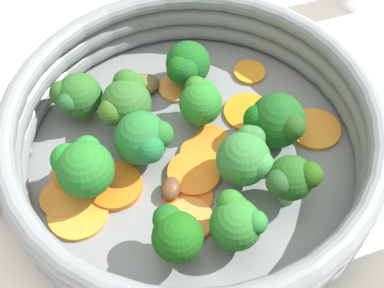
% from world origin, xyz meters
% --- Properties ---
extents(ground_plane, '(4.00, 4.00, 0.00)m').
position_xyz_m(ground_plane, '(0.00, 0.00, 0.00)').
color(ground_plane, white).
extents(skillet, '(0.29, 0.29, 0.01)m').
position_xyz_m(skillet, '(0.00, 0.00, 0.01)').
color(skillet, gray).
rests_on(skillet, ground_plane).
extents(skillet_rim_wall, '(0.31, 0.31, 0.06)m').
position_xyz_m(skillet_rim_wall, '(0.00, 0.00, 0.04)').
color(skillet_rim_wall, gray).
rests_on(skillet_rim_wall, skillet).
extents(skillet_rivet_left, '(0.01, 0.01, 0.01)m').
position_xyz_m(skillet_rivet_left, '(0.14, 0.03, 0.02)').
color(skillet_rivet_left, gray).
rests_on(skillet_rivet_left, skillet).
extents(skillet_rivet_right, '(0.01, 0.01, 0.01)m').
position_xyz_m(skillet_rivet_right, '(0.11, 0.09, 0.02)').
color(skillet_rivet_right, gray).
rests_on(skillet_rivet_right, skillet).
extents(carrot_slice_0, '(0.05, 0.05, 0.01)m').
position_xyz_m(carrot_slice_0, '(-0.01, 0.00, 0.01)').
color(carrot_slice_0, orange).
rests_on(carrot_slice_0, skillet).
extents(carrot_slice_1, '(0.04, 0.04, 0.00)m').
position_xyz_m(carrot_slice_1, '(-0.01, -0.02, 0.01)').
color(carrot_slice_1, orange).
rests_on(carrot_slice_1, skillet).
extents(carrot_slice_2, '(0.04, 0.04, 0.00)m').
position_xyz_m(carrot_slice_2, '(-0.01, 0.04, 0.01)').
color(carrot_slice_2, orange).
rests_on(carrot_slice_2, skillet).
extents(carrot_slice_3, '(0.04, 0.04, 0.00)m').
position_xyz_m(carrot_slice_3, '(0.09, 0.07, 0.01)').
color(carrot_slice_3, orange).
rests_on(carrot_slice_3, skillet).
extents(carrot_slice_4, '(0.06, 0.06, 0.00)m').
position_xyz_m(carrot_slice_4, '(-0.10, -0.05, 0.01)').
color(carrot_slice_4, orange).
rests_on(carrot_slice_4, skillet).
extents(carrot_slice_5, '(0.06, 0.06, 0.01)m').
position_xyz_m(carrot_slice_5, '(0.05, 0.05, 0.01)').
color(carrot_slice_5, orange).
rests_on(carrot_slice_5, skillet).
extents(carrot_slice_6, '(0.06, 0.06, 0.00)m').
position_xyz_m(carrot_slice_6, '(-0.04, -0.05, 0.01)').
color(carrot_slice_6, orange).
rests_on(carrot_slice_6, skillet).
extents(carrot_slice_7, '(0.05, 0.05, 0.01)m').
position_xyz_m(carrot_slice_7, '(-0.01, 0.06, 0.01)').
color(carrot_slice_7, orange).
rests_on(carrot_slice_7, skillet).
extents(carrot_slice_8, '(0.04, 0.04, 0.00)m').
position_xyz_m(carrot_slice_8, '(-0.03, -0.10, 0.01)').
color(carrot_slice_8, orange).
rests_on(carrot_slice_8, skillet).
extents(carrot_slice_9, '(0.07, 0.07, 0.00)m').
position_xyz_m(carrot_slice_9, '(0.08, 0.07, 0.01)').
color(carrot_slice_9, orange).
rests_on(carrot_slice_9, skillet).
extents(carrot_slice_10, '(0.04, 0.04, 0.00)m').
position_xyz_m(carrot_slice_10, '(0.03, -0.07, 0.01)').
color(carrot_slice_10, '#F3923C').
rests_on(carrot_slice_10, skillet).
extents(carrot_slice_11, '(0.04, 0.04, 0.00)m').
position_xyz_m(carrot_slice_11, '(0.09, 0.04, 0.01)').
color(carrot_slice_11, orange).
rests_on(carrot_slice_11, skillet).
extents(carrot_slice_12, '(0.06, 0.06, 0.01)m').
position_xyz_m(carrot_slice_12, '(-0.01, 0.02, 0.01)').
color(carrot_slice_12, orange).
rests_on(carrot_slice_12, skillet).
extents(broccoli_floret_0, '(0.04, 0.04, 0.05)m').
position_xyz_m(broccoli_floret_0, '(0.00, -0.04, 0.04)').
color(broccoli_floret_0, '#71A360').
rests_on(broccoli_floret_0, skillet).
extents(broccoli_floret_1, '(0.04, 0.04, 0.05)m').
position_xyz_m(broccoli_floret_1, '(-0.01, 0.09, 0.04)').
color(broccoli_floret_1, '#69894B').
rests_on(broccoli_floret_1, skillet).
extents(broccoli_floret_2, '(0.05, 0.05, 0.05)m').
position_xyz_m(broccoli_floret_2, '(-0.06, -0.03, 0.04)').
color(broccoli_floret_2, '#739559').
rests_on(broccoli_floret_2, skillet).
extents(broccoli_floret_3, '(0.04, 0.05, 0.05)m').
position_xyz_m(broccoli_floret_3, '(0.06, -0.02, 0.04)').
color(broccoli_floret_3, '#83AF68').
rests_on(broccoli_floret_3, skillet).
extents(broccoli_floret_4, '(0.04, 0.04, 0.05)m').
position_xyz_m(broccoli_floret_4, '(0.11, -0.02, 0.04)').
color(broccoli_floret_4, '#6FA14C').
rests_on(broccoli_floret_4, skillet).
extents(broccoli_floret_5, '(0.04, 0.05, 0.05)m').
position_xyz_m(broccoli_floret_5, '(0.02, -0.08, 0.04)').
color(broccoli_floret_5, '#69904D').
rests_on(broccoli_floret_5, skillet).
extents(broccoli_floret_6, '(0.05, 0.05, 0.05)m').
position_xyz_m(broccoli_floret_6, '(-0.05, 0.01, 0.04)').
color(broccoli_floret_6, '#618F49').
rests_on(broccoli_floret_6, skillet).
extents(broccoli_floret_7, '(0.05, 0.05, 0.05)m').
position_xyz_m(broccoli_floret_7, '(0.04, 0.01, 0.04)').
color(broccoli_floret_7, '#79965D').
rests_on(broccoli_floret_7, skillet).
extents(broccoli_floret_8, '(0.05, 0.05, 0.05)m').
position_xyz_m(broccoli_floret_8, '(0.07, 0.05, 0.04)').
color(broccoli_floret_8, '#6A9354').
rests_on(broccoli_floret_8, skillet).
extents(broccoli_floret_9, '(0.04, 0.04, 0.05)m').
position_xyz_m(broccoli_floret_9, '(-0.08, 0.03, 0.04)').
color(broccoli_floret_9, '#6F975C').
rests_on(broccoli_floret_9, skillet).
extents(broccoli_floret_10, '(0.04, 0.04, 0.05)m').
position_xyz_m(broccoli_floret_10, '(-0.05, 0.07, 0.04)').
color(broccoli_floret_10, '#719C58').
rests_on(broccoli_floret_10, skillet).
extents(mushroom_piece_0, '(0.04, 0.04, 0.01)m').
position_xyz_m(mushroom_piece_0, '(0.06, -0.06, 0.02)').
color(mushroom_piece_0, brown).
rests_on(mushroom_piece_0, skillet).
extents(mushroom_piece_1, '(0.02, 0.02, 0.01)m').
position_xyz_m(mushroom_piece_1, '(0.01, 0.04, 0.02)').
color(mushroom_piece_1, brown).
rests_on(mushroom_piece_1, skillet).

